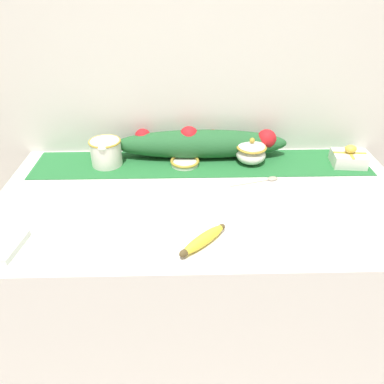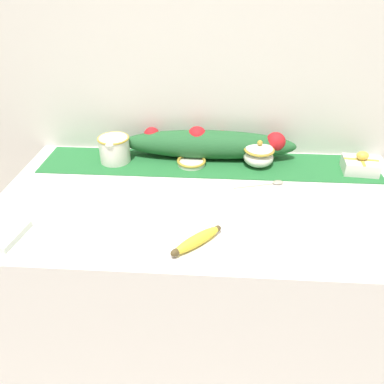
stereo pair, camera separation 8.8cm
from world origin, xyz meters
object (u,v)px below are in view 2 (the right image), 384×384
object	(u,v)px
banana	(197,240)
gift_box	(360,165)
small_dish	(191,162)
spoon	(274,183)
cream_pitcher	(114,148)
sugar_bowl	(259,155)

from	to	relation	value
banana	gift_box	distance (m)	0.72
small_dish	gift_box	bearing A→B (deg)	-1.11
banana	spoon	bearing A→B (deg)	53.93
cream_pitcher	small_dish	world-z (taller)	cream_pitcher
banana	spoon	size ratio (longest dim) A/B	0.80
banana	small_dish	bearing A→B (deg)	95.69
gift_box	sugar_bowl	bearing A→B (deg)	176.48
cream_pitcher	small_dish	xyz separation A→B (m)	(0.29, -0.01, -0.04)
small_dish	banana	bearing A→B (deg)	-84.31
cream_pitcher	sugar_bowl	xyz separation A→B (m)	(0.54, -0.00, -0.01)
cream_pitcher	banana	size ratio (longest dim) A/B	0.97
cream_pitcher	banana	bearing A→B (deg)	-54.51
sugar_bowl	small_dish	xyz separation A→B (m)	(-0.25, -0.01, -0.03)
spoon	gift_box	bearing A→B (deg)	2.98
gift_box	cream_pitcher	bearing A→B (deg)	178.53
cream_pitcher	sugar_bowl	size ratio (longest dim) A/B	1.22
sugar_bowl	gift_box	distance (m)	0.36
small_dish	gift_box	xyz separation A→B (m)	(0.61, -0.01, 0.02)
banana	gift_box	xyz separation A→B (m)	(0.56, 0.45, 0.01)
cream_pitcher	banana	xyz separation A→B (m)	(0.33, -0.47, -0.04)
small_dish	gift_box	world-z (taller)	gift_box
spoon	sugar_bowl	bearing A→B (deg)	93.64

